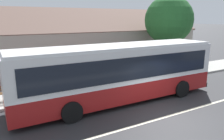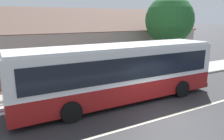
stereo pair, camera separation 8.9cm
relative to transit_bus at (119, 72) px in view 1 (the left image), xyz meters
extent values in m
plane|color=#2D2D30|center=(1.07, -2.90, -1.71)|extent=(300.00, 300.00, 0.00)
cube|color=#ADAAA3|center=(1.07, 3.10, -1.64)|extent=(60.00, 3.00, 0.15)
cube|color=beige|center=(1.07, -2.90, -1.71)|extent=(60.00, 0.16, 0.01)
cube|color=gray|center=(-0.98, 11.32, 0.01)|extent=(27.64, 10.49, 3.45)
cube|color=brown|center=(-0.98, 8.70, 2.77)|extent=(28.24, 5.30, 2.23)
cube|color=brown|center=(-0.98, 13.94, 2.77)|extent=(28.24, 5.30, 2.23)
cube|color=black|center=(-0.98, 6.05, 0.18)|extent=(1.10, 0.06, 1.30)
cube|color=black|center=(8.69, 6.05, 0.18)|extent=(1.10, 0.06, 1.30)
cube|color=#4C3323|center=(3.16, 6.05, -0.66)|extent=(1.00, 0.06, 2.10)
cube|color=maroon|center=(-0.02, 0.00, -0.93)|extent=(11.68, 2.60, 1.02)
cube|color=white|center=(-0.02, 0.00, -0.37)|extent=(11.70, 2.62, 0.10)
cube|color=silver|center=(-0.02, 0.00, 0.52)|extent=(11.68, 2.60, 1.67)
cube|color=silver|center=(-0.02, 0.00, 1.41)|extent=(11.44, 2.48, 0.12)
cube|color=black|center=(-0.01, 1.26, 0.42)|extent=(10.72, 0.12, 1.17)
cube|color=black|center=(-0.03, -1.27, 0.42)|extent=(10.72, 0.12, 1.17)
cube|color=black|center=(5.83, -0.05, 0.42)|extent=(0.06, 2.20, 1.17)
cube|color=black|center=(5.83, -0.05, 1.21)|extent=(0.06, 1.75, 0.24)
cube|color=black|center=(5.85, -0.05, -1.31)|extent=(0.10, 2.50, 0.28)
cube|color=#B21919|center=(-1.46, 1.28, -0.93)|extent=(3.26, 0.06, 0.71)
cube|color=black|center=(4.54, 1.23, -0.22)|extent=(0.90, 0.04, 2.44)
cylinder|color=black|center=(3.61, 1.22, -1.21)|extent=(1.00, 0.29, 1.00)
cylinder|color=black|center=(3.59, -1.28, -1.21)|extent=(1.00, 0.29, 1.00)
cylinder|color=black|center=(-3.21, 1.28, -1.21)|extent=(1.00, 0.29, 1.00)
cylinder|color=black|center=(-3.23, -1.22, -1.21)|extent=(1.00, 0.29, 1.00)
cube|color=black|center=(-5.50, 2.79, -1.34)|extent=(0.08, 0.43, 0.45)
cylinder|color=#4C3828|center=(7.41, 4.12, -0.15)|extent=(0.36, 0.36, 3.12)
sphere|color=#235B28|center=(7.41, 4.12, 2.74)|extent=(4.09, 4.09, 4.09)
sphere|color=#235B28|center=(7.12, 4.51, 2.12)|extent=(2.30, 2.30, 2.30)
camera|label=1|loc=(-6.14, -9.99, 2.88)|focal=35.00mm
camera|label=2|loc=(-6.06, -10.04, 2.88)|focal=35.00mm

